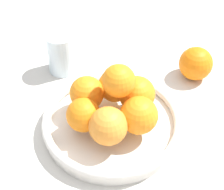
{
  "coord_description": "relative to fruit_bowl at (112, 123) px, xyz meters",
  "views": [
    {
      "loc": [
        0.14,
        -0.52,
        0.62
      ],
      "look_at": [
        0.0,
        0.0,
        0.1
      ],
      "focal_mm": 60.0,
      "sensor_mm": 36.0,
      "label": 1
    }
  ],
  "objects": [
    {
      "name": "drinking_glass",
      "position": [
        -0.18,
        0.16,
        0.03
      ],
      "size": [
        0.07,
        0.07,
        0.11
      ],
      "primitive_type": "cylinder",
      "color": "silver",
      "rests_on": "ground_plane"
    },
    {
      "name": "ground_plane",
      "position": [
        0.0,
        0.0,
        -0.02
      ],
      "size": [
        4.0,
        4.0,
        0.0
      ],
      "primitive_type": "plane",
      "color": "beige"
    },
    {
      "name": "fruit_bowl",
      "position": [
        0.0,
        0.0,
        0.0
      ],
      "size": [
        0.3,
        0.3,
        0.04
      ],
      "color": "silver",
      "rests_on": "ground_plane"
    },
    {
      "name": "orange_pile",
      "position": [
        0.0,
        0.0,
        0.06
      ],
      "size": [
        0.2,
        0.19,
        0.13
      ],
      "color": "orange",
      "rests_on": "fruit_bowl"
    },
    {
      "name": "stray_orange",
      "position": [
        0.15,
        0.23,
        0.02
      ],
      "size": [
        0.08,
        0.08,
        0.08
      ],
      "primitive_type": "sphere",
      "color": "orange",
      "rests_on": "ground_plane"
    }
  ]
}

